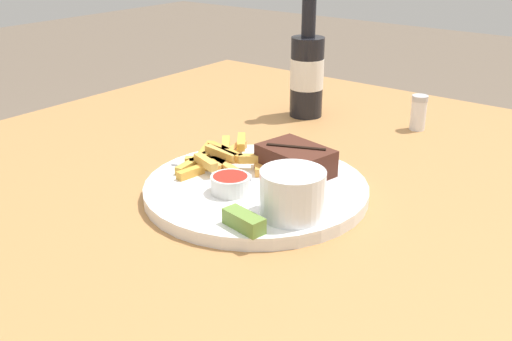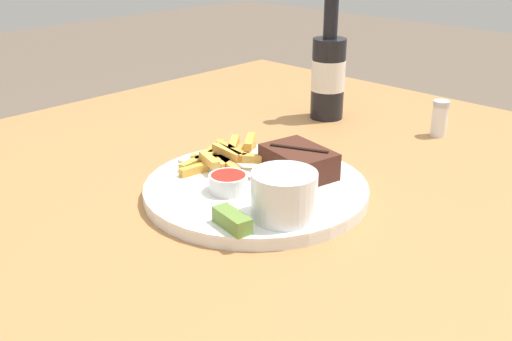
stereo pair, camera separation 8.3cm
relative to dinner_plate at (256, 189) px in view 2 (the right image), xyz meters
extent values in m
cube|color=#A87542|center=(0.00, 0.00, -0.03)|extent=(1.20, 1.30, 0.04)
cylinder|color=#A87542|center=(-0.54, 0.59, -0.42)|extent=(0.06, 0.06, 0.74)
cylinder|color=white|center=(0.00, 0.00, 0.00)|extent=(0.32, 0.32, 0.01)
cylinder|color=white|center=(0.00, 0.00, 0.01)|extent=(0.32, 0.32, 0.00)
cube|color=#472319|center=(0.02, 0.07, 0.03)|extent=(0.11, 0.09, 0.04)
cube|color=black|center=(0.02, 0.07, 0.05)|extent=(0.08, 0.04, 0.00)
cube|color=gold|center=(-0.10, 0.06, 0.03)|extent=(0.05, 0.05, 0.01)
cube|color=gold|center=(-0.10, 0.01, 0.02)|extent=(0.06, 0.05, 0.01)
cube|color=#D78E45|center=(-0.10, 0.06, 0.02)|extent=(0.02, 0.08, 0.01)
cube|color=gold|center=(-0.03, 0.04, 0.02)|extent=(0.04, 0.05, 0.01)
cube|color=gold|center=(-0.06, 0.01, 0.02)|extent=(0.05, 0.03, 0.01)
cube|color=gold|center=(-0.09, -0.02, 0.02)|extent=(0.02, 0.08, 0.01)
cube|color=#E49B48|center=(-0.09, 0.02, 0.02)|extent=(0.06, 0.07, 0.01)
cube|color=#E8A449|center=(-0.08, 0.03, 0.02)|extent=(0.03, 0.07, 0.01)
cube|color=gold|center=(-0.09, 0.03, 0.03)|extent=(0.08, 0.03, 0.01)
cube|color=gold|center=(-0.09, 0.03, 0.03)|extent=(0.06, 0.02, 0.01)
cube|color=gold|center=(-0.08, -0.01, 0.03)|extent=(0.05, 0.03, 0.01)
cube|color=gold|center=(-0.11, -0.01, 0.02)|extent=(0.02, 0.08, 0.01)
cube|color=gold|center=(-0.09, 0.08, 0.03)|extent=(0.04, 0.05, 0.01)
cube|color=gold|center=(-0.13, 0.04, 0.02)|extent=(0.04, 0.06, 0.01)
cube|color=gold|center=(-0.03, 0.04, 0.03)|extent=(0.06, 0.05, 0.01)
cylinder|color=white|center=(0.09, -0.05, 0.04)|extent=(0.08, 0.08, 0.06)
cylinder|color=beige|center=(0.09, -0.05, 0.06)|extent=(0.08, 0.08, 0.01)
cylinder|color=silver|center=(-0.01, -0.04, 0.02)|extent=(0.05, 0.05, 0.02)
cylinder|color=#B22319|center=(-0.01, -0.04, 0.03)|extent=(0.05, 0.05, 0.01)
cube|color=olive|center=(0.07, -0.11, 0.02)|extent=(0.06, 0.03, 0.02)
cube|color=#B7B7BC|center=(-0.09, -0.01, 0.01)|extent=(0.10, 0.03, 0.00)
cube|color=#B7B7BC|center=(-0.03, -0.01, 0.01)|extent=(0.03, 0.01, 0.00)
cube|color=#B7B7BC|center=(-0.03, 0.00, 0.01)|extent=(0.03, 0.01, 0.00)
cube|color=#B7B7BC|center=(-0.03, 0.00, 0.01)|extent=(0.03, 0.01, 0.00)
cylinder|color=black|center=(-0.15, 0.36, 0.07)|extent=(0.06, 0.06, 0.15)
cylinder|color=silver|center=(-0.15, 0.36, 0.08)|extent=(0.06, 0.06, 0.06)
cylinder|color=black|center=(-0.15, 0.36, 0.18)|extent=(0.03, 0.03, 0.07)
cylinder|color=white|center=(0.06, 0.41, 0.02)|extent=(0.03, 0.03, 0.05)
cylinder|color=#B7B7BC|center=(0.06, 0.41, 0.05)|extent=(0.03, 0.03, 0.01)
camera|label=1|loc=(0.47, -0.61, 0.35)|focal=42.00mm
camera|label=2|loc=(0.53, -0.55, 0.35)|focal=42.00mm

